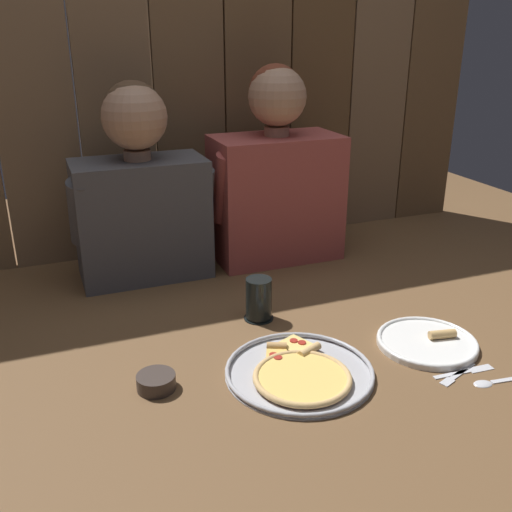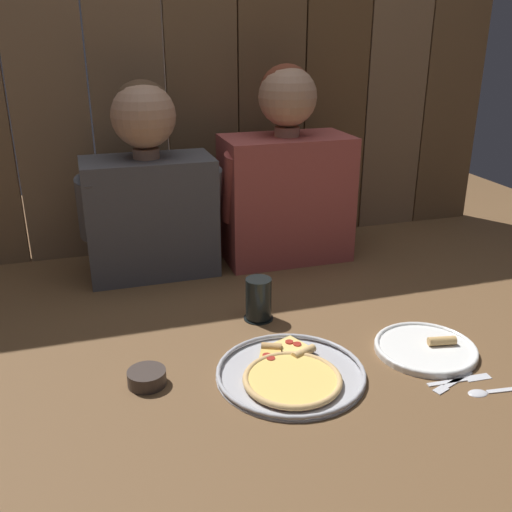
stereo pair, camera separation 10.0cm
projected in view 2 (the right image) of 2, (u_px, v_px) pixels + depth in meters
ground_plane at (269, 334)px, 1.49m from camera, size 3.20×3.20×0.00m
pizza_tray at (291, 374)px, 1.30m from camera, size 0.34×0.34×0.03m
dinner_plate at (426, 348)px, 1.40m from camera, size 0.25×0.25×0.03m
drinking_glass at (257, 300)px, 1.54m from camera, size 0.08×0.08×0.12m
dipping_bowl at (147, 377)px, 1.27m from camera, size 0.09×0.09×0.03m
table_fork at (452, 383)px, 1.28m from camera, size 0.13×0.06×0.01m
table_knife at (460, 380)px, 1.29m from camera, size 0.16×0.03×0.01m
table_spoon at (488, 391)px, 1.25m from camera, size 0.14×0.04×0.01m
diner_left at (149, 189)px, 1.77m from camera, size 0.43×0.22×0.60m
diner_right at (286, 177)px, 1.89m from camera, size 0.45×0.23×0.63m
wooden_backdrop_wall at (201, 70)px, 1.90m from camera, size 2.19×0.03×1.21m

